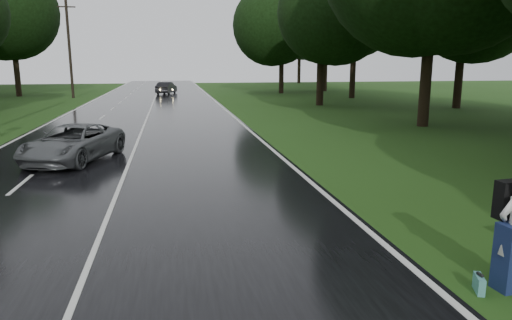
# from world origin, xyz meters

# --- Properties ---
(ground) EXTENTS (160.00, 160.00, 0.00)m
(ground) POSITION_xyz_m (0.00, 0.00, 0.00)
(ground) COLOR #214414
(ground) RESTS_ON ground
(road) EXTENTS (12.00, 140.00, 0.04)m
(road) POSITION_xyz_m (0.00, 20.00, 0.02)
(road) COLOR black
(road) RESTS_ON ground
(lane_center) EXTENTS (0.12, 140.00, 0.01)m
(lane_center) POSITION_xyz_m (0.00, 20.00, 0.04)
(lane_center) COLOR silver
(lane_center) RESTS_ON road
(grey_car) EXTENTS (3.72, 5.36, 1.36)m
(grey_car) POSITION_xyz_m (-2.07, 11.37, 0.72)
(grey_car) COLOR #525558
(grey_car) RESTS_ON road
(far_car) EXTENTS (2.55, 4.45, 1.39)m
(far_car) POSITION_xyz_m (1.18, 49.49, 0.73)
(far_car) COLOR black
(far_car) RESTS_ON road
(suitcase) EXTENTS (0.25, 0.40, 0.28)m
(suitcase) POSITION_xyz_m (6.47, -0.60, 0.14)
(suitcase) COLOR teal
(suitcase) RESTS_ON ground
(utility_pole_far) EXTENTS (1.80, 0.28, 10.24)m
(utility_pole_far) POSITION_xyz_m (-8.50, 45.38, 0.00)
(utility_pole_far) COLOR black
(utility_pole_far) RESTS_ON ground
(tree_left_f) EXTENTS (9.89, 9.89, 15.45)m
(tree_left_f) POSITION_xyz_m (-14.86, 48.94, 0.00)
(tree_left_f) COLOR black
(tree_left_f) RESTS_ON ground
(tree_right_d) EXTENTS (10.18, 10.18, 15.90)m
(tree_right_d) POSITION_xyz_m (16.19, 18.27, 0.00)
(tree_right_d) COLOR black
(tree_right_d) RESTS_ON ground
(tree_right_e) EXTENTS (8.70, 8.70, 13.59)m
(tree_right_e) POSITION_xyz_m (14.47, 32.54, 0.00)
(tree_right_e) COLOR black
(tree_right_e) RESTS_ON ground
(tree_right_f) EXTENTS (8.45, 8.45, 13.20)m
(tree_right_f) POSITION_xyz_m (14.96, 49.15, 0.00)
(tree_right_f) COLOR black
(tree_right_f) RESTS_ON ground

